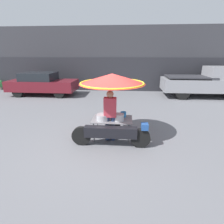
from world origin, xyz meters
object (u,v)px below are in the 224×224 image
parked_car (42,83)px  potted_plant (0,84)px  vendor_person (110,113)px  pickup_truck (209,82)px  vendor_motorcycle_cart (112,89)px

parked_car → potted_plant: parked_car is taller
vendor_person → parked_car: bearing=130.2°
parked_car → pickup_truck: (10.72, 0.30, 0.17)m
pickup_truck → potted_plant: 14.91m
parked_car → potted_plant: (-4.13, 1.47, -0.36)m
pickup_truck → potted_plant: (-14.85, 1.18, -0.53)m
vendor_motorcycle_cart → potted_plant: vendor_motorcycle_cart is taller
vendor_person → parked_car: vendor_person is taller
parked_car → pickup_truck: size_ratio=0.82×
vendor_person → pickup_truck: size_ratio=0.30×
potted_plant → parked_car: bearing=-19.6°
vendor_motorcycle_cart → pickup_truck: size_ratio=0.44×
vendor_person → potted_plant: size_ratio=2.22×
vendor_person → parked_car: 7.91m
vendor_motorcycle_cart → vendor_person: bearing=-115.5°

